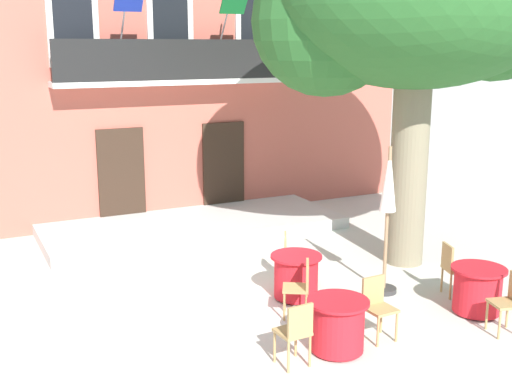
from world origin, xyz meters
name	(u,v)px	position (x,y,z in m)	size (l,w,h in m)	color
ground_plane	(223,292)	(0.00, 0.00, 0.00)	(120.00, 120.00, 0.00)	beige
building_facade	(146,62)	(0.86, 6.99, 3.75)	(13.00, 5.09, 7.50)	#BC5B4C
entrance_step_platform	(194,226)	(0.86, 3.68, 0.12)	(6.73, 2.63, 0.25)	silver
plane_tree	(412,6)	(3.74, -0.06, 4.86)	(5.58, 4.90, 6.64)	#7F755B
cafe_table_near_tree	(338,325)	(0.57, -2.70, 0.39)	(0.86, 0.86, 0.76)	red
cafe_chair_near_tree_0	(296,330)	(-0.17, -2.83, 0.53)	(0.43, 0.43, 0.91)	tan
cafe_chair_near_tree_1	(377,304)	(1.31, -2.59, 0.53)	(0.42, 0.42, 0.91)	tan
cafe_table_middle	(477,290)	(3.28, -2.58, 0.39)	(0.86, 0.86, 0.76)	red
cafe_chair_middle_0	(510,299)	(3.16, -3.32, 0.53)	(0.49, 0.49, 0.91)	tan
cafe_chair_middle_1	(453,266)	(3.44, -1.84, 0.53)	(0.50, 0.50, 0.91)	tan
cafe_table_front	(296,276)	(1.00, -0.77, 0.39)	(0.86, 0.86, 0.76)	red
cafe_chair_front_0	(300,285)	(0.69, -1.46, 0.53)	(0.55, 0.55, 0.91)	tan
cafe_chair_front_1	(291,254)	(1.29, -0.08, 0.53)	(0.54, 0.54, 0.91)	tan
cafe_umbrella	(388,198)	(2.50, -1.21, 1.67)	(0.44, 0.44, 2.55)	#997A56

